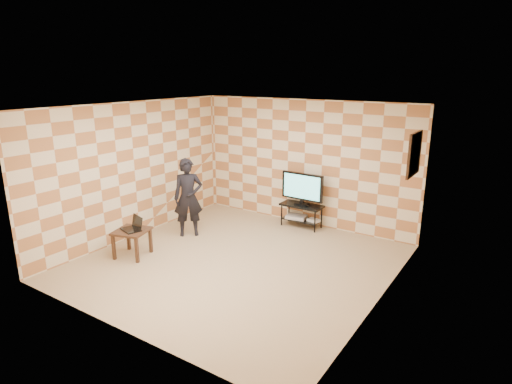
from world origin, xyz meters
TOP-DOWN VIEW (x-y plane):
  - floor at (0.00, 0.00)m, footprint 5.00×5.00m
  - wall_back at (0.00, 2.50)m, footprint 5.00×0.02m
  - wall_front at (0.00, -2.50)m, footprint 5.00×0.02m
  - wall_left at (-2.50, 0.00)m, footprint 0.02×5.00m
  - wall_right at (2.50, 0.00)m, footprint 0.02×5.00m
  - ceiling at (0.00, 0.00)m, footprint 5.00×5.00m
  - wall_art at (2.47, 1.55)m, footprint 0.04×0.72m
  - tv_stand at (0.10, 2.23)m, footprint 0.91×0.41m
  - tv at (0.10, 2.23)m, footprint 0.95×0.19m
  - dvd_player at (-0.01, 2.22)m, footprint 0.46×0.36m
  - game_console at (0.39, 2.23)m, footprint 0.27×0.22m
  - side_table at (-1.76, -0.82)m, footprint 0.70×0.70m
  - laptop at (-1.74, -0.78)m, footprint 0.44×0.38m
  - person at (-1.60, 0.55)m, footprint 0.68×0.68m

SIDE VIEW (x-z plane):
  - floor at x=0.00m, z-range 0.00..0.00m
  - game_console at x=0.39m, z-range 0.17..0.23m
  - dvd_player at x=-0.01m, z-range 0.17..0.24m
  - tv_stand at x=0.10m, z-range 0.11..0.61m
  - side_table at x=-1.76m, z-range 0.16..0.66m
  - laptop at x=-1.74m, z-range 0.43..0.68m
  - person at x=-1.60m, z-range 0.00..1.59m
  - tv at x=0.10m, z-range 0.54..1.23m
  - wall_back at x=0.00m, z-range 0.00..2.70m
  - wall_front at x=0.00m, z-range 0.00..2.70m
  - wall_left at x=-2.50m, z-range 0.00..2.70m
  - wall_right at x=2.50m, z-range 0.00..2.70m
  - wall_art at x=2.47m, z-range 1.59..2.31m
  - ceiling at x=0.00m, z-range 2.69..2.71m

